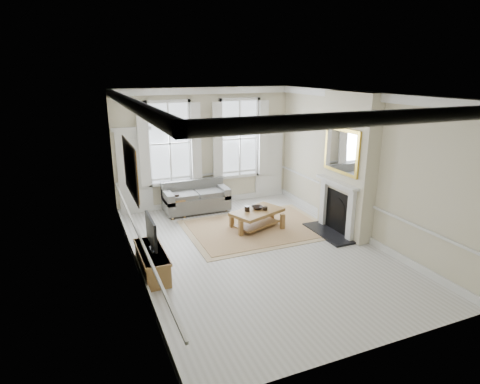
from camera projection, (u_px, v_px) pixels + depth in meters
name	position (u px, v px, depth m)	size (l,w,h in m)	color
floor	(257.00, 251.00, 8.89)	(7.20, 7.20, 0.00)	#B7B5AD
ceiling	(260.00, 94.00, 7.90)	(7.20, 7.20, 0.00)	white
back_wall	(205.00, 148.00, 11.57)	(5.20, 5.20, 0.00)	beige
left_wall	(132.00, 191.00, 7.44)	(7.20, 7.20, 0.00)	beige
right_wall	(359.00, 166.00, 9.36)	(7.20, 7.20, 0.00)	beige
window_left	(170.00, 143.00, 11.08)	(1.26, 0.20, 2.20)	#B2BCC6
window_right	(239.00, 139.00, 11.86)	(1.26, 0.20, 2.20)	#B2BCC6
door_left	(135.00, 173.00, 10.94)	(0.90, 0.08, 2.30)	silver
door_right	(269.00, 161.00, 12.46)	(0.90, 0.08, 2.30)	silver
painting	(130.00, 169.00, 7.61)	(0.05, 1.66, 1.06)	gold
chimney_breast	(348.00, 165.00, 9.47)	(0.35, 1.70, 3.38)	beige
hearth	(328.00, 233.00, 9.80)	(0.55, 1.50, 0.05)	black
fireplace	(337.00, 205.00, 9.67)	(0.21, 1.45, 1.33)	silver
mirror	(341.00, 151.00, 9.29)	(0.06, 1.26, 1.06)	gold
sofa	(196.00, 199.00, 11.35)	(1.80, 0.88, 0.85)	slate
side_table	(176.00, 203.00, 10.86)	(0.41, 0.41, 0.51)	brown
rug	(257.00, 228.00, 10.15)	(3.50, 2.60, 0.02)	tan
coffee_table	(257.00, 214.00, 10.03)	(1.48, 1.18, 0.49)	brown
ceramic_pot_a	(247.00, 209.00, 9.94)	(0.13, 0.13, 0.13)	black
ceramic_pot_b	(265.00, 208.00, 10.03)	(0.12, 0.12, 0.09)	black
bowl	(257.00, 208.00, 10.11)	(0.29, 0.29, 0.07)	black
tv_stand	(152.00, 262.00, 7.84)	(0.45, 1.39, 0.50)	brown
tv	(151.00, 232.00, 7.66)	(0.08, 0.90, 0.68)	black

